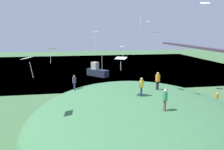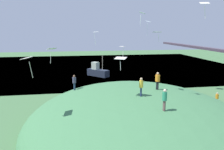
{
  "view_description": "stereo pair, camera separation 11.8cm",
  "coord_description": "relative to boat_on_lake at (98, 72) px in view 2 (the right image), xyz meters",
  "views": [
    {
      "loc": [
        31.03,
        -5.34,
        10.09
      ],
      "look_at": [
        3.39,
        -0.54,
        4.54
      ],
      "focal_mm": 36.57,
      "sensor_mm": 36.0,
      "label": 1
    },
    {
      "loc": [
        31.05,
        -5.22,
        10.09
      ],
      "look_at": [
        3.39,
        -0.54,
        4.54
      ],
      "focal_mm": 36.57,
      "sensor_mm": 36.0,
      "label": 2
    }
  ],
  "objects": [
    {
      "name": "person_with_child",
      "position": [
        27.43,
        3.45,
        4.05
      ],
      "size": [
        0.64,
        0.64,
        1.86
      ],
      "rotation": [
        0.0,
        0.0,
        1.03
      ],
      "color": "black",
      "rests_on": "grass_hill"
    },
    {
      "name": "boat_on_lake",
      "position": [
        0.0,
        0.0,
        0.0
      ],
      "size": [
        4.98,
        4.73,
        4.8
      ],
      "rotation": [
        0.0,
        0.0,
        3.88
      ],
      "color": "#212838",
      "rests_on": "lake_water"
    },
    {
      "name": "person_on_hilltop",
      "position": [
        24.5,
        12.59,
        0.74
      ],
      "size": [
        0.54,
        0.54,
        1.57
      ],
      "rotation": [
        0.0,
        0.0,
        2.36
      ],
      "color": "#3E3235",
      "rests_on": "grass_hill"
    },
    {
      "name": "person_near_shore",
      "position": [
        33.05,
        1.92,
        3.81
      ],
      "size": [
        0.49,
        0.49,
        1.82
      ],
      "rotation": [
        0.0,
        0.0,
        0.38
      ],
      "color": "brown",
      "rests_on": "grass_hill"
    },
    {
      "name": "lake_water",
      "position": [
        -14.44,
        0.06,
        -1.21
      ],
      "size": [
        55.26,
        80.0,
        0.4
      ],
      "primitive_type": "cube",
      "color": "teal",
      "rests_on": "ground_plane"
    },
    {
      "name": "ground_plane",
      "position": [
        18.6,
        0.06,
        -1.01
      ],
      "size": [
        160.0,
        160.0,
        0.0
      ],
      "primitive_type": "plane",
      "color": "#446E41"
    },
    {
      "name": "kite_10",
      "position": [
        22.44,
        -7.63,
        6.88
      ],
      "size": [
        1.13,
        1.24,
        1.79
      ],
      "color": "white"
    },
    {
      "name": "kite_0",
      "position": [
        20.09,
        4.68,
        10.05
      ],
      "size": [
        1.01,
        0.97,
        1.94
      ],
      "color": "white"
    },
    {
      "name": "kite_7",
      "position": [
        27.18,
        1.68,
        10.69
      ],
      "size": [
        1.01,
        0.84,
        1.35
      ],
      "color": "white"
    },
    {
      "name": "person_walking_path",
      "position": [
        22.71,
        -5.18,
        3.12
      ],
      "size": [
        0.58,
        0.58,
        1.83
      ],
      "rotation": [
        0.0,
        0.0,
        3.6
      ],
      "color": "#1D2F4A",
      "rests_on": "grass_hill"
    },
    {
      "name": "kite_8",
      "position": [
        29.65,
        -0.99,
        6.56
      ],
      "size": [
        1.13,
        1.22,
        1.16
      ],
      "color": "white"
    },
    {
      "name": "grass_hill",
      "position": [
        27.82,
        1.29,
        -1.01
      ],
      "size": [
        27.4,
        23.78,
        7.94
      ],
      "primitive_type": "ellipsoid",
      "color": "#42794B",
      "rests_on": "ground_plane"
    },
    {
      "name": "kite_5",
      "position": [
        31.19,
        -8.74,
        6.88
      ],
      "size": [
        1.13,
        0.88,
        1.69
      ],
      "color": "#EFE5CF"
    },
    {
      "name": "kite_6",
      "position": [
        19.82,
        6.09,
        8.77
      ],
      "size": [
        1.06,
        1.33,
        1.41
      ],
      "color": "white"
    },
    {
      "name": "bridge_deck_far",
      "position": [
        -14.44,
        31.98,
        3.92
      ],
      "size": [
        49.73,
        1.8,
        0.7
      ],
      "primitive_type": "cube",
      "color": "#483D4B"
    },
    {
      "name": "kite_2",
      "position": [
        22.69,
        0.68,
        6.97
      ],
      "size": [
        0.75,
        0.66,
        1.59
      ],
      "color": "white"
    },
    {
      "name": "kite_3",
      "position": [
        17.14,
        -1.98,
        8.7
      ],
      "size": [
        1.03,
        0.81,
        1.98
      ],
      "color": "white"
    },
    {
      "name": "person_watching_kites",
      "position": [
        29.63,
        1.0,
        4.06
      ],
      "size": [
        0.52,
        0.52,
        1.79
      ],
      "rotation": [
        0.0,
        0.0,
        5.69
      ],
      "color": "navy",
      "rests_on": "grass_hill"
    },
    {
      "name": "kite_1",
      "position": [
        32.69,
        5.01,
        11.05
      ],
      "size": [
        0.65,
        0.81,
        1.24
      ],
      "color": "silver"
    }
  ]
}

